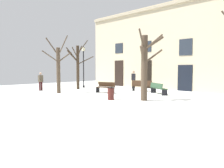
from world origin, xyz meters
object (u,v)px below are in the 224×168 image
Objects in this scene: streetlamp at (83,63)px; bench_back_to_back_right at (142,86)px; tree_right_of_center at (58,67)px; person_crossing_plaza at (41,81)px; person_by_shop_door at (133,79)px; tree_foreground at (78,65)px; tree_center at (145,65)px; bench_near_center_tree at (158,88)px; litter_bin at (111,94)px; bench_facing_shops at (105,87)px.

streetlamp is 2.31× the size of bench_back_to_back_right.
person_crossing_plaza is at bearing -178.67° from tree_right_of_center.
person_by_shop_door is (4.40, 7.21, 0.07)m from person_crossing_plaza.
person_by_shop_door reaches higher than bench_back_to_back_right.
person_crossing_plaza is at bearing -154.77° from person_by_shop_door.
tree_foreground is 1.10× the size of tree_center.
tree_foreground is at bearing -161.30° from person_by_shop_door.
bench_near_center_tree is 1.20× the size of person_crossing_plaza.
streetlamp is at bearing 33.04° from bench_near_center_tree.
person_crossing_plaza is at bearing -110.93° from tree_foreground.
streetlamp reaches higher than person_by_shop_door.
tree_right_of_center is at bearing -168.10° from tree_center.
person_by_shop_door is (-3.88, 6.90, 0.54)m from litter_bin.
person_by_shop_door is at bearing 77.15° from tree_right_of_center.
litter_bin is (5.51, 0.25, -1.60)m from tree_right_of_center.
streetlamp is 4.79m from person_crossing_plaza.
streetlamp is 6.78m from bench_back_to_back_right.
person_crossing_plaza reaches higher than litter_bin.
litter_bin is at bearing -27.42° from streetlamp.
tree_foreground reaches higher than streetlamp.
tree_foreground is at bearing 170.19° from tree_center.
bench_near_center_tree is (0.37, 4.60, 0.06)m from litter_bin.
bench_back_to_back_right is at bearing 128.64° from tree_center.
tree_center is at bearing -79.23° from person_by_shop_door.
bench_near_center_tree reaches higher than litter_bin.
tree_center is 2.63× the size of person_crossing_plaza.
litter_bin is 3.82m from bench_facing_shops.
tree_foreground is 3.41m from tree_right_of_center.
bench_near_center_tree is 2.28m from bench_back_to_back_right.
tree_foreground is 3.56m from person_crossing_plaza.
tree_center is 10.09m from person_crossing_plaza.
bench_facing_shops is (-4.60, 1.13, -1.67)m from tree_center.
tree_right_of_center reaches higher than bench_near_center_tree.
bench_facing_shops is at bearing 46.23° from tree_right_of_center.
tree_right_of_center is 3.96m from bench_facing_shops.
tree_right_of_center is 2.75× the size of person_crossing_plaza.
tree_right_of_center is 7.41m from person_by_shop_door.
litter_bin is (7.10, -2.76, -1.85)m from tree_foreground.
bench_facing_shops is 0.92× the size of bench_back_to_back_right.
tree_center is 5.62m from bench_back_to_back_right.
tree_right_of_center reaches higher than bench_facing_shops.
tree_foreground is at bearing 6.28° from bench_back_to_back_right.
tree_foreground is 4.51m from bench_facing_shops.
bench_back_to_back_right is (5.36, 2.69, -1.78)m from tree_foreground.
streetlamp is at bearing 148.38° from bench_facing_shops.
bench_facing_shops is at bearing 47.59° from bench_back_to_back_right.
litter_bin is at bearing -142.06° from tree_center.
bench_near_center_tree is 4.86m from person_by_shop_door.
person_by_shop_door is at bearing 1.83° from bench_near_center_tree.
streetlamp is 5.79m from bench_facing_shops.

